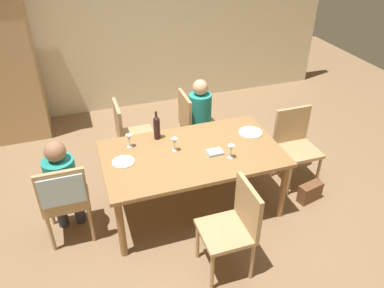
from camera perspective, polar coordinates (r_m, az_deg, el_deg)
The scene contains 18 objects.
ground_plane at distance 4.35m, azimuth 0.00°, elevation -9.11°, with size 10.00×10.00×0.00m, color #846647.
rear_room_partition at distance 6.10m, azimuth -8.65°, elevation 17.66°, with size 6.40×0.12×2.70m, color beige.
dining_table at distance 3.95m, azimuth 0.00°, elevation -2.10°, with size 1.85×1.07×0.72m.
chair_left_end at distance 3.75m, azimuth -18.72°, elevation -7.33°, with size 0.44×0.46×0.92m.
chair_far_right at distance 4.83m, azimuth 0.22°, elevation 3.39°, with size 0.44×0.44×0.92m.
chair_far_left at distance 4.67m, azimuth -9.48°, elevation 1.74°, with size 0.44×0.44×0.92m.
chair_near at distance 3.40m, azimuth 6.47°, elevation -11.81°, with size 0.44×0.44×0.92m.
chair_right_end at distance 4.59m, azimuth 15.25°, elevation 0.37°, with size 0.44×0.44×0.92m.
person_woman_host at distance 3.84m, azimuth -18.95°, elevation -5.39°, with size 0.29×0.34×1.11m.
person_man_bearded at distance 4.82m, azimuth 1.50°, elevation 4.66°, with size 0.33×0.29×1.09m.
wine_bottle_tall_green at distance 4.08m, azimuth -5.33°, elevation 2.58°, with size 0.07×0.07×0.33m.
wine_glass_near_left at distance 3.79m, azimuth 5.91°, elevation -0.74°, with size 0.07×0.07×0.15m.
wine_glass_centre at distance 3.99m, azimuth -9.48°, elevation 0.86°, with size 0.07×0.07×0.15m.
wine_glass_near_right at distance 3.88m, azimuth -2.66°, elevation 0.32°, with size 0.07×0.07×0.15m.
dinner_plate_host at distance 4.28m, azimuth 8.81°, elevation 1.74°, with size 0.26×0.26×0.01m, color white.
dinner_plate_guest_left at distance 3.82m, azimuth -10.31°, elevation -2.67°, with size 0.22×0.22×0.01m, color white.
folded_napkin at distance 3.89m, azimuth 3.45°, elevation -1.25°, with size 0.16×0.12×0.03m, color #ADC6D6.
handbag at distance 4.55m, azimuth 17.35°, elevation -6.96°, with size 0.28×0.12×0.22m, color brown.
Camera 1 is at (-1.03, -3.07, 2.91)m, focal length 35.38 mm.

